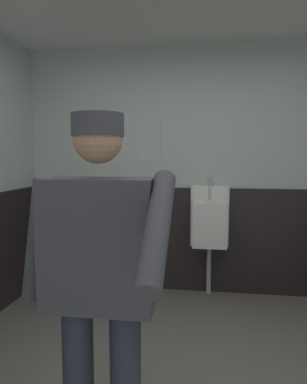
# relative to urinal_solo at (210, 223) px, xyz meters

# --- Properties ---
(wall_back) EXTENTS (4.13, 0.12, 2.60)m
(wall_back) POSITION_rel_urinal_solo_xyz_m (-0.20, 0.22, 0.52)
(wall_back) COLOR silver
(wall_back) RESTS_ON ground_plane
(wainscot_band_back) EXTENTS (3.53, 0.03, 1.12)m
(wainscot_band_back) POSITION_rel_urinal_solo_xyz_m (-0.20, 0.14, -0.22)
(wainscot_band_back) COLOR black
(wainscot_band_back) RESTS_ON ground_plane
(urinal_solo) EXTENTS (0.40, 0.34, 1.24)m
(urinal_solo) POSITION_rel_urinal_solo_xyz_m (0.00, 0.00, 0.00)
(urinal_solo) COLOR white
(urinal_solo) RESTS_ON ground_plane
(person) EXTENTS (0.70, 0.60, 1.64)m
(person) POSITION_rel_urinal_solo_xyz_m (-0.49, -2.18, 0.19)
(person) COLOR #2D3342
(person) RESTS_ON ground_plane
(cell_phone) EXTENTS (0.06, 0.03, 0.11)m
(cell_phone) POSITION_rel_urinal_solo_xyz_m (-0.19, -2.68, 0.73)
(cell_phone) COLOR #A5A8B2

